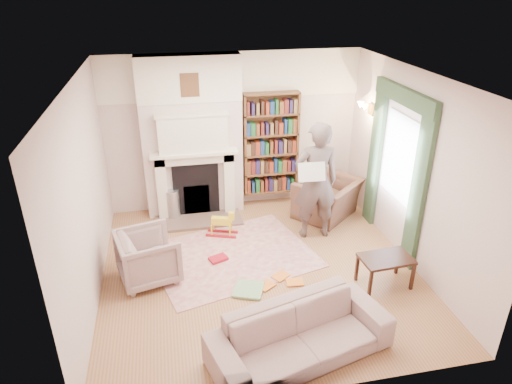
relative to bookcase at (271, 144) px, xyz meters
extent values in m
plane|color=brown|center=(-0.65, -2.12, -1.18)|extent=(4.50, 4.50, 0.00)
plane|color=white|center=(-0.65, -2.12, 1.62)|extent=(4.50, 4.50, 0.00)
plane|color=beige|center=(-0.65, 0.13, 0.22)|extent=(4.50, 0.00, 4.50)
plane|color=beige|center=(-0.65, -4.37, 0.22)|extent=(4.50, 0.00, 4.50)
plane|color=beige|center=(-2.90, -2.12, 0.22)|extent=(0.00, 4.50, 4.50)
plane|color=beige|center=(1.60, -2.12, 0.22)|extent=(0.00, 4.50, 4.50)
cube|color=beige|center=(-1.40, -0.04, 0.22)|extent=(1.70, 0.35, 2.80)
cube|color=silver|center=(-1.40, -0.33, 0.04)|extent=(1.47, 0.24, 0.05)
cube|color=black|center=(-1.40, -0.24, -0.68)|extent=(0.80, 0.06, 0.96)
cube|color=silver|center=(-1.40, -0.31, 0.38)|extent=(1.15, 0.18, 0.62)
cube|color=brown|center=(0.00, 0.00, 0.00)|extent=(1.00, 0.24, 1.85)
cube|color=silver|center=(1.58, -1.72, 0.27)|extent=(0.02, 0.90, 1.30)
cube|color=#324A2F|center=(1.55, -2.42, 0.02)|extent=(0.07, 0.32, 2.40)
cube|color=#324A2F|center=(1.55, -1.02, 0.02)|extent=(0.07, 0.32, 2.40)
cube|color=#324A2F|center=(1.54, -1.72, 1.20)|extent=(0.09, 1.70, 0.24)
cube|color=beige|center=(-0.98, -1.69, -1.17)|extent=(2.75, 2.37, 0.01)
imported|color=#50322A|center=(0.88, -0.72, -0.83)|extent=(1.40, 1.39, 0.69)
imported|color=#B3A494|center=(-2.23, -2.02, -0.81)|extent=(0.97, 0.96, 0.73)
imported|color=#AC9C8E|center=(-0.55, -3.86, -0.87)|extent=(2.21, 1.33, 0.60)
imported|color=#524341|center=(0.43, -1.32, -0.20)|extent=(0.74, 0.50, 1.96)
cube|color=beige|center=(0.28, -1.52, 0.06)|extent=(0.42, 0.14, 0.28)
cylinder|color=#AEB2B6|center=(-1.83, -0.27, -0.90)|extent=(0.25, 0.25, 0.55)
cube|color=#D1D84C|center=(-0.90, -2.60, -1.15)|extent=(0.50, 0.50, 0.03)
cube|color=maroon|center=(-1.22, -1.78, -1.14)|extent=(0.31, 0.26, 0.04)
cube|color=red|center=(-0.23, -2.55, -1.16)|extent=(0.26, 0.21, 0.02)
cube|color=red|center=(-0.39, -2.37, -1.16)|extent=(0.30, 0.29, 0.02)
cube|color=red|center=(-0.64, -2.55, -1.16)|extent=(0.30, 0.28, 0.02)
camera|label=1|loc=(-1.81, -7.59, 2.76)|focal=32.00mm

